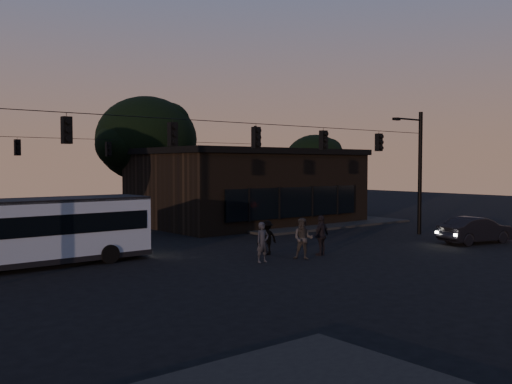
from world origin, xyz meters
TOP-DOWN VIEW (x-y plane):
  - ground at (0.00, 0.00)m, footprint 120.00×120.00m
  - sidewalk_far_right at (12.00, 14.00)m, footprint 14.00×10.00m
  - building at (9.00, 15.97)m, footprint 15.40×10.41m
  - tree_behind at (4.00, 22.00)m, footprint 7.60×7.60m
  - tree_right at (18.00, 18.00)m, footprint 5.20×5.20m
  - signal_rig_near at (0.00, 4.00)m, footprint 26.24×0.30m
  - signal_rig_far at (0.00, 20.00)m, footprint 26.24×0.30m
  - bus at (-9.31, 7.42)m, footprint 10.15×2.56m
  - car at (11.95, -0.36)m, footprint 4.60×2.43m
  - pedestrian_a at (-0.96, 2.36)m, footprint 0.65×0.44m
  - pedestrian_b at (0.97, 1.82)m, footprint 1.12×1.15m
  - pedestrian_c at (2.41, 2.07)m, footprint 1.20×0.74m
  - pedestrian_d at (0.53, 3.82)m, footprint 1.10×0.69m

SIDE VIEW (x-z plane):
  - ground at x=0.00m, z-range 0.00..0.00m
  - sidewalk_far_right at x=12.00m, z-range 0.00..0.15m
  - car at x=11.95m, z-range 0.00..1.44m
  - pedestrian_d at x=0.53m, z-range 0.00..1.64m
  - pedestrian_a at x=-0.96m, z-range 0.00..1.77m
  - pedestrian_b at x=0.97m, z-range 0.00..1.87m
  - pedestrian_c at x=2.41m, z-range 0.00..1.90m
  - bus at x=-9.31m, z-range 0.17..3.03m
  - building at x=9.00m, z-range 0.01..5.41m
  - signal_rig_far at x=0.00m, z-range 0.45..7.95m
  - signal_rig_near at x=0.00m, z-range 0.70..8.20m
  - tree_right at x=18.00m, z-range 1.20..8.06m
  - tree_behind at x=4.00m, z-range 1.48..10.91m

